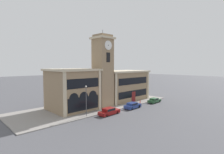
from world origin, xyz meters
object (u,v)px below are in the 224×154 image
parked_car_near (109,111)px  street_lamp (86,96)px  fire_hydrant (140,102)px  parked_car_far (154,100)px  parked_car_mid (133,105)px

parked_car_near → street_lamp: bearing=151.0°
fire_hydrant → street_lamp: bearing=178.6°
parked_car_far → street_lamp: 21.15m
fire_hydrant → parked_car_far: bearing=-21.8°
street_lamp → fire_hydrant: bearing=-1.4°
parked_car_near → street_lamp: (-4.14, 2.06, 3.31)m
parked_car_mid → fire_hydrant: 5.35m
fire_hydrant → parked_car_near: bearing=-172.6°
parked_car_far → fire_hydrant: bearing=155.6°
parked_car_mid → street_lamp: 12.24m
street_lamp → fire_hydrant: (16.69, -0.42, -3.48)m
parked_car_mid → parked_car_far: 9.18m
parked_car_near → street_lamp: street_lamp is taller
fire_hydrant → parked_car_mid: bearing=-162.2°
parked_car_mid → street_lamp: street_lamp is taller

